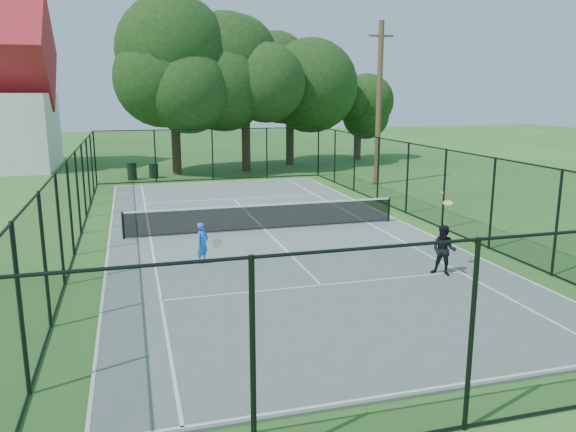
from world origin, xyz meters
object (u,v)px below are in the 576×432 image
object	(u,v)px
tennis_net	(265,216)
player_blue	(203,243)
player_black	(444,250)
trash_bin_right	(154,171)
utility_pole	(379,104)
trash_bin_left	(132,171)

from	to	relation	value
tennis_net	player_blue	bearing A→B (deg)	-127.25
player_black	player_blue	bearing A→B (deg)	155.01
tennis_net	trash_bin_right	world-z (taller)	tennis_net
utility_pole	player_blue	size ratio (longest dim) A/B	7.18
tennis_net	utility_pole	world-z (taller)	utility_pole
tennis_net	player_blue	xyz separation A→B (m)	(-2.72, -3.58, 0.09)
utility_pole	player_black	distance (m)	16.70
trash_bin_left	utility_pole	size ratio (longest dim) A/B	0.12
utility_pole	trash_bin_right	bearing A→B (deg)	154.02
trash_bin_right	player_blue	distance (m)	18.39
trash_bin_right	player_blue	xyz separation A→B (m)	(0.60, -18.38, 0.23)
utility_pole	player_black	bearing A→B (deg)	-108.12
utility_pole	tennis_net	bearing A→B (deg)	-133.63
player_blue	player_black	xyz separation A→B (m)	(6.24, -2.91, 0.10)
utility_pole	player_blue	distance (m)	17.32
player_blue	player_black	distance (m)	6.88
trash_bin_right	utility_pole	world-z (taller)	utility_pole
trash_bin_right	tennis_net	bearing A→B (deg)	-77.37
trash_bin_left	player_black	bearing A→B (deg)	-68.82
tennis_net	trash_bin_left	distance (m)	15.09
trash_bin_right	player_black	distance (m)	22.35
trash_bin_right	player_blue	world-z (taller)	player_blue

